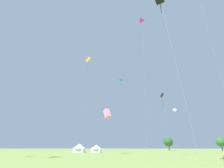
{
  "coord_description": "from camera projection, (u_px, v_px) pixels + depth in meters",
  "views": [
    {
      "loc": [
        1.21,
        -4.11,
        1.87
      ],
      "look_at": [
        0.0,
        32.0,
        15.69
      ],
      "focal_mm": 26.41,
      "sensor_mm": 36.0,
      "label": 1
    }
  ],
  "objects": [
    {
      "name": "kite_magenta_delta",
      "position": [
        143.0,
        20.0,
        49.33
      ],
      "size": [
        2.92,
        2.18,
        38.4
      ],
      "color": "#E02DA3",
      "rests_on": "ground"
    },
    {
      "name": "kite_orange_diamond",
      "position": [
        88.0,
        61.0,
        60.69
      ],
      "size": [
        2.98,
        3.07,
        33.5
      ],
      "color": "orange",
      "rests_on": "ground"
    },
    {
      "name": "kite_pink_box",
      "position": [
        107.0,
        114.0,
        50.33
      ],
      "size": [
        3.41,
        3.04,
        12.99
      ],
      "color": "pink",
      "rests_on": "ground"
    },
    {
      "name": "kite_black_diamond",
      "position": [
        162.0,
        97.0,
        44.23
      ],
      "size": [
        0.76,
        2.93,
        15.74
      ],
      "color": "black",
      "rests_on": "ground"
    },
    {
      "name": "kite_white_diamond",
      "position": [
        175.0,
        111.0,
        58.33
      ],
      "size": [
        2.11,
        1.49,
        14.91
      ],
      "color": "white",
      "rests_on": "ground"
    },
    {
      "name": "kite_cyan_parafoil",
      "position": [
        121.0,
        80.0,
        65.93
      ],
      "size": [
        2.48,
        3.83,
        27.56
      ],
      "color": "#1EB7CC",
      "rests_on": "ground"
    },
    {
      "name": "festival_tent_left",
      "position": [
        79.0,
        148.0,
        58.24
      ],
      "size": [
        4.51,
        4.51,
        2.93
      ],
      "color": "white",
      "rests_on": "ground"
    },
    {
      "name": "festival_tent_right",
      "position": [
        96.0,
        148.0,
        57.98
      ],
      "size": [
        3.99,
        3.99,
        2.59
      ],
      "color": "white",
      "rests_on": "ground"
    },
    {
      "name": "tree_distant_left",
      "position": [
        168.0,
        142.0,
        85.24
      ],
      "size": [
        4.53,
        4.53,
        6.56
      ],
      "color": "brown",
      "rests_on": "ground"
    },
    {
      "name": "tree_distant_right",
      "position": [
        221.0,
        142.0,
        81.63
      ],
      "size": [
        4.31,
        4.31,
        6.25
      ],
      "color": "brown",
      "rests_on": "ground"
    }
  ]
}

